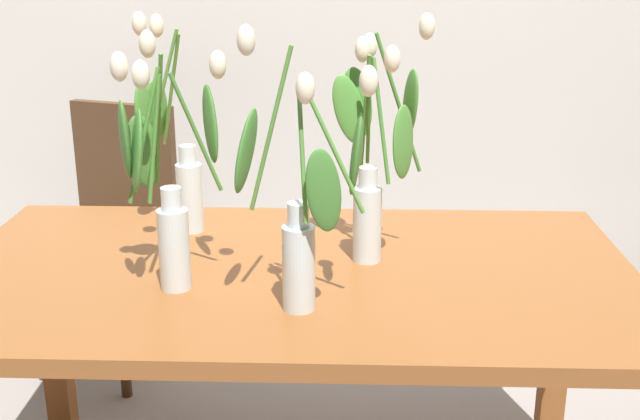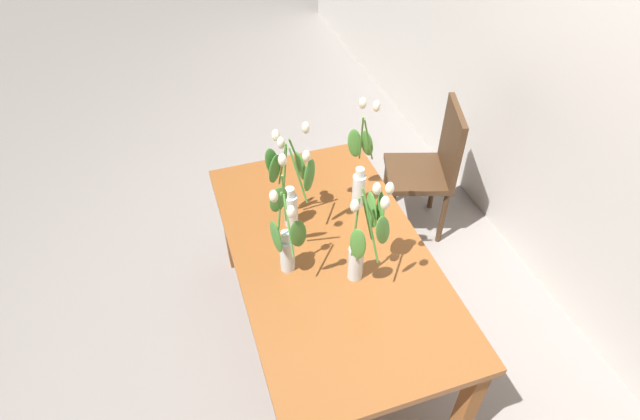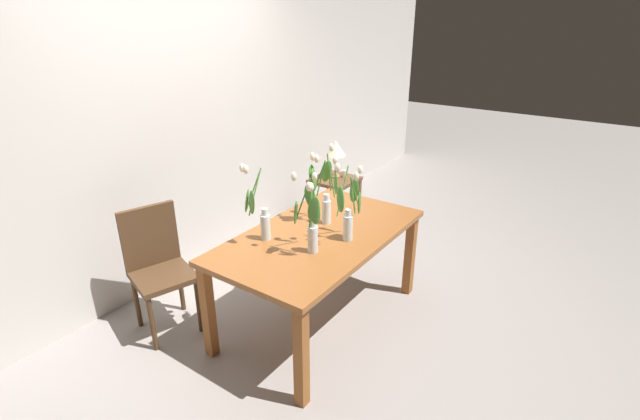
% 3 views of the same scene
% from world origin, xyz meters
% --- Properties ---
extents(ground_plane, '(18.00, 18.00, 0.00)m').
position_xyz_m(ground_plane, '(0.00, 0.00, 0.00)').
color(ground_plane, gray).
extents(room_wall_rear, '(9.00, 0.10, 2.70)m').
position_xyz_m(room_wall_rear, '(0.00, 1.46, 1.35)').
color(room_wall_rear, beige).
rests_on(room_wall_rear, ground).
extents(dining_table, '(1.60, 0.90, 0.74)m').
position_xyz_m(dining_table, '(0.00, 0.00, 0.65)').
color(dining_table, brown).
rests_on(dining_table, ground).
extents(tulip_vase_0, '(0.25, 0.21, 0.57)m').
position_xyz_m(tulip_vase_0, '(0.19, 0.08, 0.98)').
color(tulip_vase_0, silver).
rests_on(tulip_vase_0, dining_table).
extents(tulip_vase_1, '(0.23, 0.23, 0.55)m').
position_xyz_m(tulip_vase_1, '(-0.26, -0.11, 0.97)').
color(tulip_vase_1, silver).
rests_on(tulip_vase_1, dining_table).
extents(tulip_vase_2, '(0.29, 0.15, 0.57)m').
position_xyz_m(tulip_vase_2, '(0.04, -0.22, 0.95)').
color(tulip_vase_2, silver).
rests_on(tulip_vase_2, dining_table).
extents(tulip_vase_3, '(0.17, 0.15, 0.56)m').
position_xyz_m(tulip_vase_3, '(-0.32, 0.27, 0.92)').
color(tulip_vase_3, silver).
rests_on(tulip_vase_3, dining_table).
extents(dining_chair, '(0.50, 0.50, 0.93)m').
position_xyz_m(dining_chair, '(-0.70, 0.93, 0.52)').
color(dining_chair, '#4C331E').
rests_on(dining_chair, ground).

